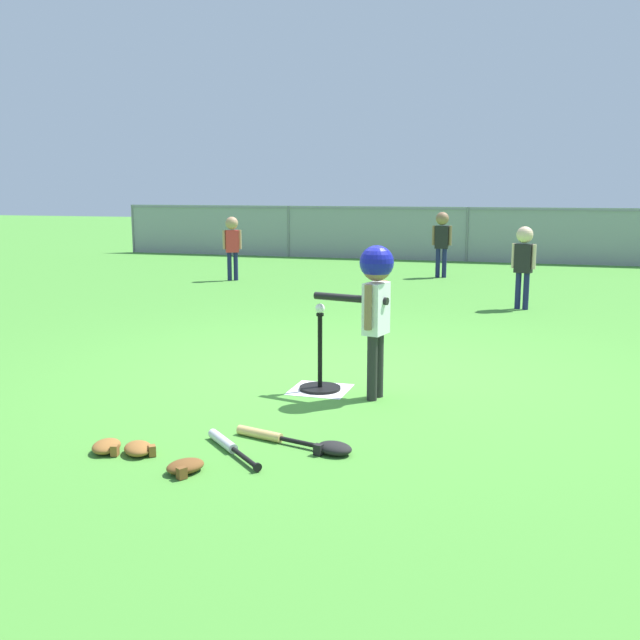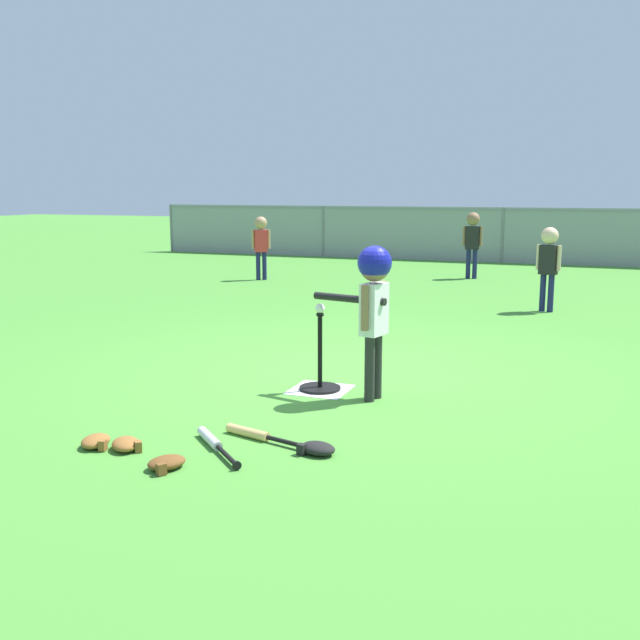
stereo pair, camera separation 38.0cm
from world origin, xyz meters
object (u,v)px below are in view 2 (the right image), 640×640
(batting_tee, at_px, (320,379))
(baseball_on_tee, at_px, (320,308))
(fielder_near_right, at_px, (549,258))
(glove_near_bats, at_px, (317,448))
(fielder_deep_left, at_px, (261,239))
(spare_bat_wood, at_px, (256,434))
(glove_outfield_drop, at_px, (166,463))
(batter_child, at_px, (373,291))
(spare_bat_silver, at_px, (213,442))
(glove_tossed_aside, at_px, (96,441))
(fielder_deep_center, at_px, (473,236))
(glove_by_plate, at_px, (126,444))

(batting_tee, distance_m, baseball_on_tee, 0.55)
(fielder_near_right, xyz_separation_m, glove_near_bats, (-0.90, -5.75, -0.65))
(fielder_deep_left, bearing_deg, glove_near_bats, -62.55)
(spare_bat_wood, distance_m, glove_outfield_drop, 0.67)
(batter_child, height_order, glove_outfield_drop, batter_child)
(spare_bat_silver, distance_m, glove_near_bats, 0.64)
(fielder_near_right, bearing_deg, baseball_on_tee, -107.20)
(batter_child, bearing_deg, batting_tee, 167.22)
(spare_bat_wood, relative_size, glove_tossed_aside, 2.54)
(fielder_deep_center, bearing_deg, batter_child, -86.07)
(fielder_near_right, distance_m, glove_by_plate, 6.44)
(baseball_on_tee, relative_size, batter_child, 0.07)
(batting_tee, height_order, glove_outfield_drop, batting_tee)
(fielder_deep_center, distance_m, glove_outfield_drop, 9.44)
(fielder_deep_left, bearing_deg, baseball_on_tee, -61.09)
(fielder_deep_center, height_order, glove_by_plate, fielder_deep_center)
(spare_bat_silver, xyz_separation_m, spare_bat_wood, (0.18, 0.22, 0.00))
(fielder_deep_center, bearing_deg, glove_tossed_aside, -94.54)
(baseball_on_tee, height_order, batter_child, batter_child)
(baseball_on_tee, xyz_separation_m, fielder_deep_center, (-0.08, 7.59, 0.09))
(fielder_deep_left, bearing_deg, fielder_near_right, -19.65)
(spare_bat_silver, distance_m, glove_tossed_aside, 0.71)
(baseball_on_tee, distance_m, fielder_deep_left, 7.02)
(glove_near_bats, bearing_deg, glove_by_plate, -162.93)
(fielder_deep_left, xyz_separation_m, spare_bat_silver, (3.24, -7.57, -0.66))
(spare_bat_silver, height_order, spare_bat_wood, same)
(glove_tossed_aside, bearing_deg, glove_outfield_drop, -14.66)
(baseball_on_tee, bearing_deg, spare_bat_silver, -96.13)
(glove_by_plate, distance_m, glove_outfield_drop, 0.43)
(fielder_deep_center, bearing_deg, spare_bat_silver, -90.46)
(baseball_on_tee, height_order, fielder_deep_left, fielder_deep_left)
(baseball_on_tee, distance_m, fielder_deep_center, 7.59)
(batting_tee, xyz_separation_m, glove_tossed_aside, (-0.81, -1.67, -0.06))
(fielder_deep_center, xyz_separation_m, spare_bat_wood, (0.11, -8.79, -0.70))
(baseball_on_tee, xyz_separation_m, fielder_deep_left, (-3.40, 6.15, 0.05))
(batter_child, relative_size, glove_near_bats, 4.44)
(batter_child, relative_size, glove_outfield_drop, 4.19)
(fielder_near_right, distance_m, glove_outfield_drop, 6.50)
(batting_tee, distance_m, spare_bat_wood, 1.20)
(spare_bat_wood, relative_size, glove_outfield_drop, 2.36)
(batting_tee, height_order, glove_near_bats, batting_tee)
(baseball_on_tee, relative_size, spare_bat_silver, 0.14)
(baseball_on_tee, xyz_separation_m, glove_near_bats, (0.48, -1.31, -0.60))
(spare_bat_silver, xyz_separation_m, glove_by_plate, (-0.46, -0.23, 0.01))
(batter_child, relative_size, fielder_deep_center, 1.00)
(batting_tee, bearing_deg, batter_child, -12.78)
(glove_by_plate, bearing_deg, glove_outfield_drop, -24.38)
(fielder_deep_left, height_order, glove_outfield_drop, fielder_deep_left)
(batter_child, bearing_deg, spare_bat_wood, -110.94)
(batting_tee, relative_size, glove_near_bats, 2.35)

